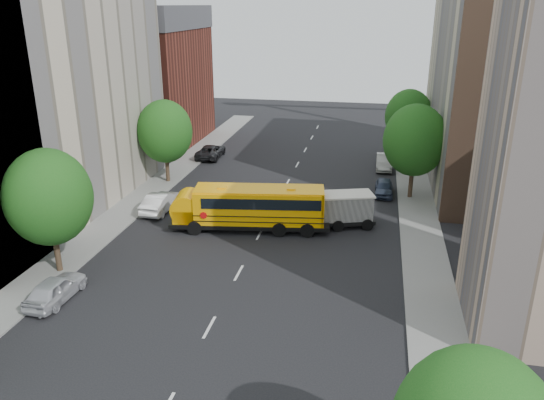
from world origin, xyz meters
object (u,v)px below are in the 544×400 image
(parked_car_5, at_px, (384,162))
(street_tree_2, at_px, (165,131))
(street_tree_4, at_px, (415,140))
(street_tree_1, at_px, (49,197))
(school_bus, at_px, (248,206))
(parked_car_2, at_px, (211,151))
(parked_car_4, at_px, (384,188))
(safari_truck, at_px, (334,209))
(parked_car_1, at_px, (160,202))
(street_tree_5, at_px, (409,116))
(parked_car_0, at_px, (55,289))

(parked_car_5, bearing_deg, street_tree_2, -157.94)
(street_tree_4, bearing_deg, street_tree_1, -140.71)
(school_bus, height_order, parked_car_2, school_bus)
(street_tree_2, xyz_separation_m, street_tree_4, (22.00, 0.00, 0.25))
(parked_car_2, relative_size, parked_car_4, 1.34)
(safari_truck, xyz_separation_m, parked_car_1, (-13.91, 0.41, -0.58))
(street_tree_4, height_order, street_tree_5, street_tree_4)
(street_tree_4, height_order, parked_car_2, street_tree_4)
(safari_truck, height_order, parked_car_5, safari_truck)
(street_tree_5, distance_m, parked_car_5, 5.88)
(school_bus, bearing_deg, street_tree_2, 129.09)
(school_bus, distance_m, parked_car_2, 19.97)
(parked_car_1, height_order, parked_car_4, parked_car_1)
(street_tree_1, height_order, parked_car_2, street_tree_1)
(street_tree_2, relative_size, parked_car_5, 1.73)
(street_tree_1, xyz_separation_m, school_bus, (10.00, 8.79, -3.12))
(parked_car_2, bearing_deg, parked_car_1, 91.06)
(street_tree_4, distance_m, street_tree_5, 12.01)
(street_tree_5, xyz_separation_m, parked_car_5, (-2.20, -3.75, -3.97))
(street_tree_5, relative_size, safari_truck, 1.18)
(street_tree_1, relative_size, parked_car_0, 1.85)
(parked_car_4, bearing_deg, street_tree_2, -178.79)
(street_tree_2, relative_size, parked_car_0, 1.80)
(parked_car_0, relative_size, parked_car_4, 1.12)
(street_tree_1, bearing_deg, parked_car_0, -60.76)
(street_tree_5, bearing_deg, safari_truck, -106.83)
(parked_car_1, bearing_deg, parked_car_0, 89.71)
(street_tree_2, relative_size, parked_car_2, 1.50)
(parked_car_2, relative_size, parked_car_5, 1.15)
(street_tree_2, height_order, parked_car_5, street_tree_2)
(street_tree_1, xyz_separation_m, parked_car_1, (2.20, 10.92, -4.17))
(parked_car_2, height_order, parked_car_5, parked_car_5)
(parked_car_5, bearing_deg, parked_car_4, -90.57)
(safari_truck, height_order, parked_car_1, safari_truck)
(safari_truck, xyz_separation_m, parked_car_0, (-14.36, -13.64, -0.63))
(street_tree_1, xyz_separation_m, parked_car_4, (19.80, 18.39, -4.30))
(parked_car_0, bearing_deg, street_tree_2, -83.19)
(street_tree_1, bearing_deg, school_bus, 41.33)
(safari_truck, relative_size, parked_car_0, 1.49)
(parked_car_0, distance_m, parked_car_1, 14.05)
(school_bus, relative_size, parked_car_0, 2.78)
(street_tree_1, xyz_separation_m, street_tree_5, (22.00, 30.00, -0.25))
(street_tree_1, xyz_separation_m, street_tree_4, (22.00, 18.00, 0.12))
(street_tree_1, relative_size, street_tree_4, 0.98)
(street_tree_2, bearing_deg, school_bus, -42.64)
(school_bus, bearing_deg, street_tree_1, -146.94)
(parked_car_1, bearing_deg, street_tree_1, 80.17)
(parked_car_1, bearing_deg, parked_car_4, -155.46)
(safari_truck, height_order, parked_car_2, safari_truck)
(street_tree_2, height_order, school_bus, street_tree_2)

